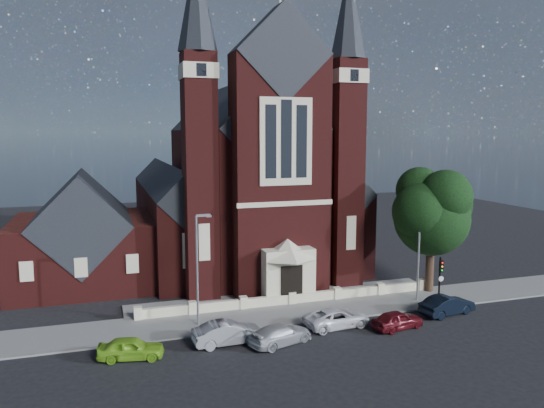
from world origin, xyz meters
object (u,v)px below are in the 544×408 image
Objects in this scene: traffic_signal at (440,275)px; church at (240,184)px; parish_hall at (83,240)px; car_dark_red at (397,320)px; car_white_suv at (337,318)px; street_lamp_left at (198,263)px; street_tree at (435,213)px; street_lamp_right at (420,247)px; car_navy at (447,305)px; car_lime_van at (131,348)px; car_silver_b at (280,334)px; car_silver_a at (228,333)px.

church is at bearing 118.20° from traffic_signal.
church reaches higher than traffic_signal.
car_dark_red is at bearing -41.50° from parish_hall.
car_white_suv is at bearing -170.68° from traffic_signal.
street_lamp_left is (-7.91, -18.94, -3.59)m from church.
street_lamp_right is (-2.51, -1.71, -2.36)m from street_tree.
street_lamp_left is 18.00m from street_lamp_right.
street_lamp_left reaches higher than car_navy.
car_navy is (23.27, 0.80, 0.07)m from car_lime_van.
street_lamp_right is 2.71m from traffic_signal.
car_dark_red is 0.85× the size of car_navy.
church is 20.84m from street_lamp_left.
parish_hall reaches higher than car_silver_b.
traffic_signal reaches higher than car_dark_red.
car_lime_van reaches higher than car_white_suv.
car_navy reaches higher than car_lime_van.
car_navy is (13.84, 1.44, 0.10)m from car_silver_b.
car_dark_red is (3.89, -1.65, -0.01)m from car_white_suv.
church is at bearing -19.55° from car_silver_a.
parish_hall reaches higher than street_lamp_right.
traffic_signal is at bearing -59.99° from street_lamp_right.
street_lamp_left is (8.09, -14.00, 0.59)m from parish_hall.
church is 7.28× the size of car_white_suv.
church is 27.51m from car_lime_van.
street_lamp_left is 2.02× the size of traffic_signal.
traffic_signal is 0.88× the size of car_navy.
church is at bearing 126.17° from street_tree.
traffic_signal is at bearing -115.95° from street_tree.
car_lime_van is at bearing -173.75° from traffic_signal.
street_lamp_left is at bearing 180.00° from street_lamp_right.
traffic_signal is (18.91, -1.57, -2.02)m from street_lamp_left.
traffic_signal is 9.95m from car_white_suv.
parish_hall is 29.62m from street_lamp_right.
church is at bearing 1.87° from car_dark_red.
street_tree is at bearing -66.55° from car_lime_van.
car_lime_van is at bearing -166.96° from street_tree.
car_silver_a is 0.96× the size of car_white_suv.
parish_hall is 1.51× the size of street_lamp_left.
street_tree is 2.39× the size of car_silver_b.
parish_hall is 3.06× the size of car_lime_van.
car_silver_a reaches higher than car_dark_red.
car_silver_a is 17.11m from car_navy.
car_dark_red is at bearing -109.14° from car_silver_b.
street_tree reaches higher than street_lamp_left.
car_silver_a reaches higher than car_navy.
church is at bearing 13.58° from car_navy.
car_lime_van reaches higher than car_dark_red.
street_tree is 1.32× the size of street_lamp_left.
car_navy reaches higher than car_dark_red.
street_tree is 8.33m from car_navy.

